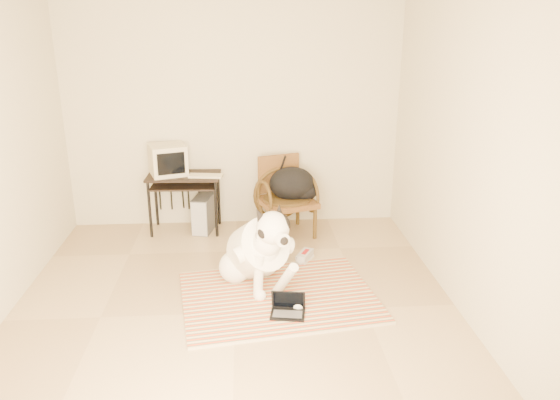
{
  "coord_description": "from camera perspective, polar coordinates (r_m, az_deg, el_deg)",
  "views": [
    {
      "loc": [
        0.11,
        -4.27,
        2.53
      ],
      "look_at": [
        0.43,
        0.44,
        0.9
      ],
      "focal_mm": 35.0,
      "sensor_mm": 36.0,
      "label": 1
    }
  ],
  "objects": [
    {
      "name": "wall_front",
      "position": [
        2.34,
        -6.2,
        -11.27
      ],
      "size": [
        4.5,
        0.0,
        4.5
      ],
      "primitive_type": "plane",
      "rotation": [
        -1.57,
        0.0,
        0.0
      ],
      "color": "beige",
      "rests_on": "floor"
    },
    {
      "name": "floor",
      "position": [
        4.96,
        -4.75,
        -11.64
      ],
      "size": [
        4.5,
        4.5,
        0.0
      ],
      "primitive_type": "plane",
      "color": "tan",
      "rests_on": "ground"
    },
    {
      "name": "rug",
      "position": [
        5.18,
        -0.14,
        -10.04
      ],
      "size": [
        1.95,
        1.6,
        0.02
      ],
      "color": "#D74923",
      "rests_on": "floor"
    },
    {
      "name": "crt_monitor",
      "position": [
        6.55,
        -11.63,
        4.14
      ],
      "size": [
        0.5,
        0.48,
        0.36
      ],
      "color": "beige",
      "rests_on": "computer_desk"
    },
    {
      "name": "pc_tower",
      "position": [
        6.69,
        -7.9,
        -1.35
      ],
      "size": [
        0.29,
        0.5,
        0.44
      ],
      "color": "#4B4B4E",
      "rests_on": "floor"
    },
    {
      "name": "wall_back",
      "position": [
        6.63,
        -4.88,
        8.74
      ],
      "size": [
        4.5,
        0.0,
        4.5
      ],
      "primitive_type": "plane",
      "rotation": [
        1.57,
        0.0,
        0.0
      ],
      "color": "beige",
      "rests_on": "floor"
    },
    {
      "name": "sneaker_left",
      "position": [
        5.98,
        0.03,
        -5.46
      ],
      "size": [
        0.12,
        0.3,
        0.1
      ],
      "color": "silver",
      "rests_on": "floor"
    },
    {
      "name": "desk_keyboard",
      "position": [
        6.42,
        -7.77,
        2.52
      ],
      "size": [
        0.41,
        0.2,
        0.03
      ],
      "primitive_type": "cube",
      "rotation": [
        0.0,
        0.0,
        -0.14
      ],
      "color": "beige",
      "rests_on": "computer_desk"
    },
    {
      "name": "computer_desk",
      "position": [
        6.57,
        -10.01,
        1.76
      ],
      "size": [
        0.87,
        0.51,
        0.71
      ],
      "color": "black",
      "rests_on": "floor"
    },
    {
      "name": "laptop",
      "position": [
        4.87,
        0.83,
        -11.23
      ],
      "size": [
        0.33,
        0.26,
        0.21
      ],
      "color": "black",
      "rests_on": "rug"
    },
    {
      "name": "rattan_chair",
      "position": [
        6.46,
        0.56,
        0.39
      ],
      "size": [
        0.75,
        0.74,
        0.92
      ],
      "color": "brown",
      "rests_on": "floor"
    },
    {
      "name": "backpack",
      "position": [
        6.42,
        1.49,
        1.59
      ],
      "size": [
        0.58,
        0.44,
        0.4
      ],
      "color": "black",
      "rests_on": "rattan_chair"
    },
    {
      "name": "dog",
      "position": [
        5.21,
        -2.32,
        -5.36
      ],
      "size": [
        0.79,
        1.13,
        0.95
      ],
      "color": "white",
      "rests_on": "rug"
    },
    {
      "name": "sneaker_right",
      "position": [
        5.88,
        2.6,
        -5.96
      ],
      "size": [
        0.23,
        0.3,
        0.1
      ],
      "color": "silver",
      "rests_on": "floor"
    },
    {
      "name": "wall_right",
      "position": [
        4.82,
        19.36,
        3.8
      ],
      "size": [
        0.0,
        4.5,
        4.5
      ],
      "primitive_type": "plane",
      "rotation": [
        1.57,
        0.0,
        -1.57
      ],
      "color": "beige",
      "rests_on": "floor"
    }
  ]
}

